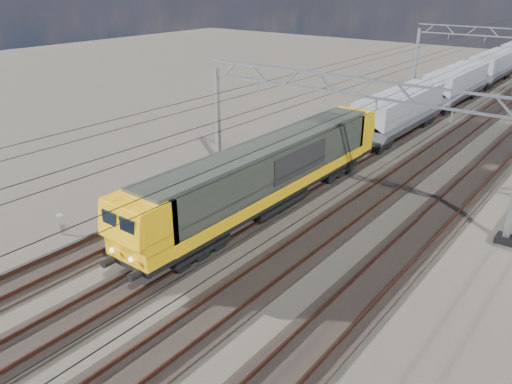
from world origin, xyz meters
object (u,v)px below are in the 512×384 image
Objects in this scene: catenary_gantry_far at (501,58)px; hopper_wagon_mid at (456,83)px; hopper_wagon_third at (493,65)px; trackside_cabinet at (60,220)px; hopper_wagon_lead at (400,110)px; locomotive at (270,171)px; catenary_gantry_mid at (341,133)px.

catenary_gantry_far reaches higher than hopper_wagon_mid.
hopper_wagon_third reaches higher than trackside_cabinet.
hopper_wagon_mid reaches higher than trackside_cabinet.
hopper_wagon_lead is 14.20m from hopper_wagon_mid.
hopper_wagon_mid is 41.39m from trackside_cabinet.
catenary_gantry_far is 0.94× the size of locomotive.
locomotive reaches higher than hopper_wagon_mid.
catenary_gantry_far is 1.53× the size of hopper_wagon_lead.
hopper_wagon_lead is (-2.00, 13.62, -1.67)m from catenary_gantry_mid.
locomotive is at bearing -90.00° from hopper_wagon_mid.
hopper_wagon_third is at bearing 108.38° from catenary_gantry_far.
hopper_wagon_mid and hopper_wagon_third have the same top height.
trackside_cabinet is (-8.57, -49.02, -3.08)m from catenary_gantry_far.
hopper_wagon_lead is 11.80× the size of trackside_cabinet.
hopper_wagon_mid is 1.00× the size of hopper_wagon_third.
trackside_cabinet is at bearing -126.27° from locomotive.
locomotive is (-2.00, -40.08, -1.58)m from catenary_gantry_far.
catenary_gantry_mid is 13.87m from hopper_wagon_lead.
hopper_wagon_third is (-0.00, 46.10, -0.09)m from locomotive.
hopper_wagon_lead reaches higher than trackside_cabinet.
hopper_wagon_third is at bearing 92.73° from catenary_gantry_mid.
trackside_cabinet is (-6.57, -40.84, -1.40)m from hopper_wagon_mid.
catenary_gantry_mid is 42.10m from hopper_wagon_third.
hopper_wagon_mid is 14.20m from hopper_wagon_third.
trackside_cabinet is (-6.57, -8.95, -1.50)m from locomotive.
hopper_wagon_lead is at bearing 98.36° from catenary_gantry_mid.
locomotive is at bearing -116.14° from catenary_gantry_mid.
hopper_wagon_mid is (-0.00, 31.90, -0.09)m from locomotive.
hopper_wagon_lead is at bearing -95.11° from catenary_gantry_far.
locomotive is 17.70m from hopper_wagon_lead.
hopper_wagon_lead is at bearing 101.14° from trackside_cabinet.
locomotive reaches higher than hopper_wagon_third.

